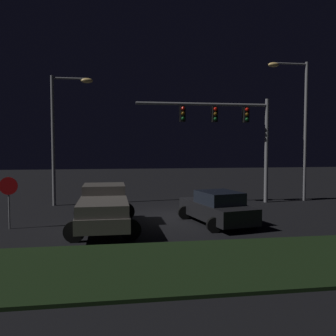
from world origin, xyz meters
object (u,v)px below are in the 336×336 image
at_px(street_lamp_right, 298,115).
at_px(stop_sign, 9,193).
at_px(traffic_signal_gantry, 229,124).
at_px(street_lamp_left, 62,124).
at_px(car_sedan, 217,208).
at_px(pickup_truck, 104,205).

relative_size(street_lamp_right, stop_sign, 4.01).
distance_m(traffic_signal_gantry, stop_sign, 13.16).
bearing_deg(stop_sign, street_lamp_left, 77.12).
relative_size(car_sedan, street_lamp_right, 0.52).
height_order(pickup_truck, car_sedan, pickup_truck).
xyz_separation_m(car_sedan, street_lamp_left, (-7.66, 6.48, 4.13)).
distance_m(pickup_truck, car_sedan, 5.07).
bearing_deg(street_lamp_left, traffic_signal_gantry, -3.92).
bearing_deg(pickup_truck, street_lamp_right, -63.05).
xyz_separation_m(pickup_truck, stop_sign, (-3.99, 0.52, 0.56)).
xyz_separation_m(pickup_truck, traffic_signal_gantry, (7.53, 5.94, 3.90)).
xyz_separation_m(car_sedan, stop_sign, (-9.06, 0.37, 0.82)).
relative_size(traffic_signal_gantry, street_lamp_right, 0.93).
distance_m(car_sedan, traffic_signal_gantry, 7.54).
xyz_separation_m(traffic_signal_gantry, street_lamp_left, (-10.12, 0.69, -0.03)).
distance_m(street_lamp_left, stop_sign, 7.09).
bearing_deg(car_sedan, street_lamp_left, 37.29).
distance_m(pickup_truck, stop_sign, 4.07).
bearing_deg(traffic_signal_gantry, pickup_truck, -141.70).
xyz_separation_m(street_lamp_left, street_lamp_right, (14.85, -0.33, 0.70)).
relative_size(pickup_truck, traffic_signal_gantry, 0.65).
height_order(pickup_truck, traffic_signal_gantry, traffic_signal_gantry).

